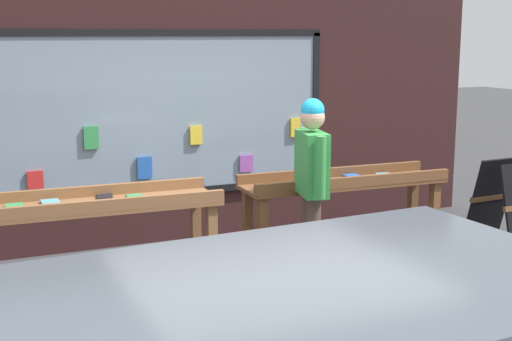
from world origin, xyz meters
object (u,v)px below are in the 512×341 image
object	(u,v)px
display_table_right	(344,190)
person_browsing	(312,174)
display_table_left	(97,213)
small_dog	(290,266)
sandwich_board_sign	(507,202)

from	to	relation	value
display_table_right	person_browsing	world-z (taller)	person_browsing
display_table_left	person_browsing	world-z (taller)	person_browsing
display_table_right	person_browsing	xyz separation A→B (m)	(-0.64, -0.47, 0.31)
display_table_right	small_dog	world-z (taller)	display_table_right
person_browsing	sandwich_board_sign	distance (m)	2.68
display_table_left	display_table_right	bearing A→B (deg)	-0.04
display_table_left	display_table_right	world-z (taller)	display_table_left
person_browsing	small_dog	size ratio (longest dim) A/B	3.15
display_table_right	small_dog	size ratio (longest dim) A/B	3.97
person_browsing	sandwich_board_sign	world-z (taller)	person_browsing
display_table_left	person_browsing	xyz separation A→B (m)	(1.94, -0.47, 0.29)
display_table_left	display_table_right	size ratio (longest dim) A/B	1.00
sandwich_board_sign	small_dog	bearing A→B (deg)	-175.26
display_table_left	person_browsing	size ratio (longest dim) A/B	1.26
small_dog	person_browsing	bearing A→B (deg)	-30.31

